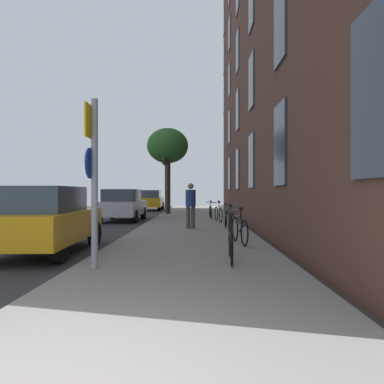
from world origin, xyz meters
TOP-DOWN VIEW (x-y plane):
  - ground_plane at (-2.40, 15.00)m, footprint 41.80×41.80m
  - road_asphalt at (-4.50, 15.00)m, footprint 7.00×38.00m
  - sidewalk at (1.10, 15.00)m, footprint 4.20×38.00m
  - building_facade at (3.69, 14.50)m, footprint 0.56×27.00m
  - sign_post at (-0.57, 4.23)m, footprint 0.16×0.60m
  - traffic_light at (-0.65, 20.38)m, footprint 0.43×0.24m
  - tree_near at (-0.63, 21.15)m, footprint 2.65×2.65m
  - bicycle_0 at (1.98, 4.99)m, footprint 0.42×1.73m
  - bicycle_1 at (2.43, 7.39)m, footprint 0.42×1.69m
  - bicycle_2 at (2.41, 9.79)m, footprint 0.42×1.63m
  - bicycle_3 at (2.44, 12.19)m, footprint 0.42×1.65m
  - bicycle_4 at (2.28, 14.59)m, footprint 0.43×1.67m
  - bicycle_5 at (1.99, 16.99)m, footprint 0.42×1.66m
  - pedestrian_0 at (1.05, 11.39)m, footprint 0.53×0.53m
  - car_0 at (-2.39, 6.45)m, footprint 1.98×4.16m
  - car_1 at (-2.54, 16.29)m, footprint 1.92×4.26m
  - car_2 at (-2.46, 26.95)m, footprint 1.88×4.19m

SIDE VIEW (x-z plane):
  - ground_plane at x=-2.40m, z-range 0.00..0.00m
  - road_asphalt at x=-4.50m, z-range 0.00..0.01m
  - sidewalk at x=1.10m, z-range 0.00..0.12m
  - bicycle_3 at x=2.44m, z-range 0.02..0.94m
  - bicycle_5 at x=1.99m, z-range 0.02..0.94m
  - bicycle_2 at x=2.41m, z-range 0.01..0.97m
  - bicycle_4 at x=2.28m, z-range 0.01..0.99m
  - bicycle_0 at x=1.98m, z-range 0.01..0.99m
  - bicycle_1 at x=2.43m, z-range 0.01..0.99m
  - car_2 at x=-2.46m, z-range 0.03..1.65m
  - car_0 at x=-2.39m, z-range 0.03..1.65m
  - car_1 at x=-2.54m, z-range 0.03..1.65m
  - pedestrian_0 at x=1.05m, z-range 0.24..1.95m
  - sign_post at x=-0.57m, z-range 0.36..3.43m
  - traffic_light at x=-0.65m, z-range 0.83..4.73m
  - tree_near at x=-0.63m, z-range 1.66..7.14m
  - building_facade at x=3.69m, z-range 0.01..19.70m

